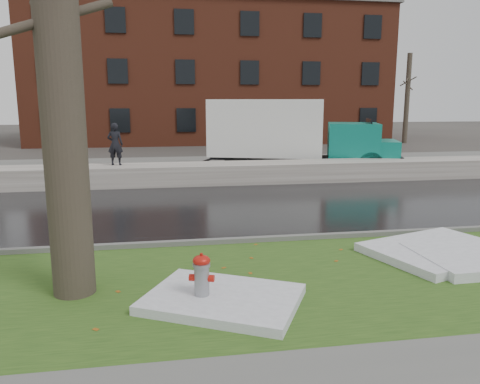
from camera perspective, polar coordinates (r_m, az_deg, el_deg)
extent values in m
plane|color=#47423D|center=(9.21, 2.81, -8.09)|extent=(120.00, 120.00, 0.00)
cube|color=#274717|center=(8.06, 4.72, -10.79)|extent=(60.00, 4.50, 0.04)
cube|color=black|center=(13.47, -1.24, -1.89)|extent=(60.00, 7.00, 0.03)
cube|color=slate|center=(21.79, -4.45, 2.99)|extent=(60.00, 9.00, 0.03)
cube|color=slate|center=(10.12, 1.61, -5.91)|extent=(60.00, 0.15, 0.14)
cube|color=beige|center=(17.50, -3.22, 2.26)|extent=(60.00, 1.60, 0.75)
cube|color=brown|center=(38.75, -3.82, 13.82)|extent=(26.00, 12.00, 10.00)
cylinder|color=brown|center=(34.75, -16.58, 10.86)|extent=(0.36, 0.36, 6.50)
cylinder|color=brown|center=(34.77, -16.67, 12.42)|extent=(0.84, 1.62, 0.73)
cylinder|color=brown|center=(34.82, -16.75, 13.90)|extent=(1.08, 1.26, 0.66)
cylinder|color=brown|center=(34.76, -16.61, 11.44)|extent=(1.40, 0.61, 0.63)
cylinder|color=brown|center=(37.09, 19.70, 10.65)|extent=(0.36, 0.36, 6.50)
cylinder|color=brown|center=(37.11, 19.80, 12.12)|extent=(0.84, 1.62, 0.73)
cylinder|color=brown|center=(37.15, 19.89, 13.50)|extent=(1.08, 1.26, 0.66)
cylinder|color=brown|center=(37.10, 19.74, 11.19)|extent=(1.40, 0.61, 0.63)
cylinder|color=gray|center=(7.06, -4.68, -10.91)|extent=(0.28, 0.28, 0.67)
ellipsoid|color=#B4170E|center=(6.94, -4.72, -8.33)|extent=(0.32, 0.32, 0.16)
cylinder|color=#B4170E|center=(6.91, -4.73, -7.65)|extent=(0.06, 0.06, 0.05)
cylinder|color=#B4170E|center=(7.06, -5.81, -10.33)|extent=(0.12, 0.13, 0.11)
cylinder|color=#B4170E|center=(7.00, -3.55, -10.47)|extent=(0.12, 0.13, 0.11)
cylinder|color=gray|center=(7.16, -4.46, -10.00)|extent=(0.16, 0.13, 0.13)
cylinder|color=brown|center=(7.50, -21.46, 18.31)|extent=(0.69, 0.69, 8.03)
cylinder|color=brown|center=(7.52, -21.52, 19.17)|extent=(1.57, 0.82, 0.72)
cube|color=black|center=(20.78, 6.39, 4.16)|extent=(7.15, 3.11, 0.20)
cube|color=white|center=(20.75, 3.20, 7.83)|extent=(5.34, 3.67, 2.44)
cube|color=#0D7D6C|center=(20.76, 13.59, 6.05)|extent=(2.65, 2.71, 1.54)
cube|color=#0D7D6C|center=(20.94, 17.13, 4.92)|extent=(1.65, 2.23, 0.81)
cube|color=black|center=(20.78, 15.41, 7.47)|extent=(0.63, 1.74, 0.81)
cube|color=black|center=(21.38, -4.84, 3.59)|extent=(1.81, 1.51, 0.61)
cylinder|color=black|center=(19.97, 15.64, 3.30)|extent=(1.03, 0.57, 0.99)
cylinder|color=black|center=(21.85, 15.06, 3.94)|extent=(1.03, 0.57, 0.99)
cylinder|color=black|center=(19.90, 3.66, 3.65)|extent=(1.03, 0.57, 0.99)
cylinder|color=black|center=(21.78, 4.11, 4.27)|extent=(1.03, 0.57, 0.99)
cylinder|color=black|center=(20.08, -0.45, 3.74)|extent=(1.03, 0.57, 0.99)
cylinder|color=black|center=(21.94, 0.34, 4.35)|extent=(1.03, 0.57, 0.99)
imported|color=black|center=(17.52, -14.98, 5.66)|extent=(0.61, 0.45, 1.52)
cube|color=white|center=(10.06, 23.16, -6.62)|extent=(3.09, 2.71, 0.16)
cube|color=white|center=(7.15, -2.11, -12.90)|extent=(2.69, 2.44, 0.14)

